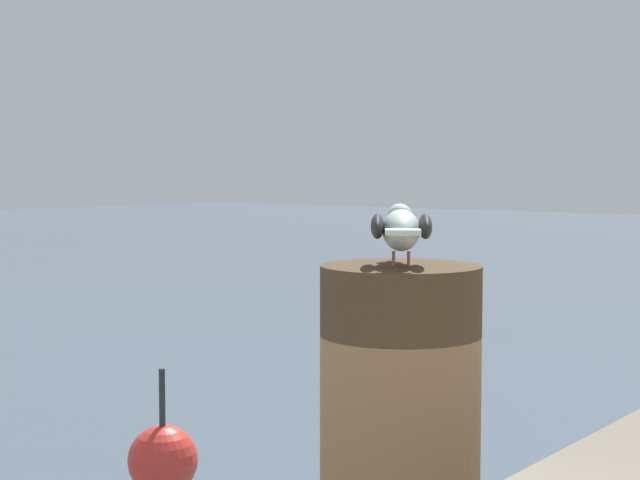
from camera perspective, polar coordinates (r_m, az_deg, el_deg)
The scene contains 3 objects.
mooring_post at distance 2.44m, azimuth 4.71°, elevation -13.30°, with size 0.39×0.39×1.00m, color #4C3823.
seagull at distance 2.34m, azimuth 4.79°, elevation 0.70°, with size 0.35×0.27×0.14m.
channel_buoy at distance 8.04m, azimuth -9.22°, elevation -13.43°, with size 0.56×0.56×1.33m.
Camera 1 is at (-1.76, -1.79, 2.90)m, focal length 54.41 mm.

